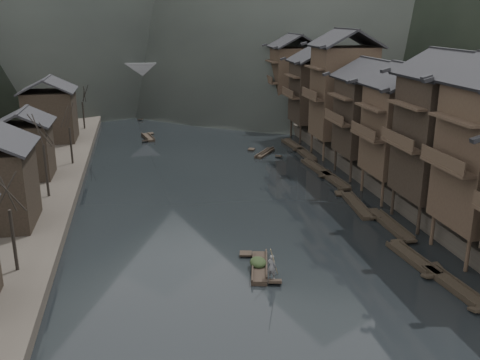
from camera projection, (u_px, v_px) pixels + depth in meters
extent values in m
plane|color=black|center=(264.00, 267.00, 39.43)|extent=(300.00, 300.00, 0.00)
cube|color=#2D2823|center=(424.00, 128.00, 82.93)|extent=(40.00, 200.00, 1.80)
cylinder|color=#34261D|center=(468.00, 255.00, 38.40)|extent=(0.30, 0.30, 2.90)
cylinder|color=#34261D|center=(432.00, 230.00, 42.90)|extent=(0.30, 0.30, 2.90)
cylinder|color=#34261D|center=(463.00, 227.00, 43.39)|extent=(0.30, 0.30, 2.90)
cube|color=#34261D|center=(447.00, 167.00, 38.70)|extent=(1.20, 5.70, 0.25)
cylinder|color=black|center=(419.00, 220.00, 44.96)|extent=(0.30, 0.30, 2.90)
cylinder|color=black|center=(393.00, 201.00, 49.46)|extent=(0.30, 0.30, 2.90)
cylinder|color=black|center=(449.00, 217.00, 45.45)|extent=(0.30, 0.30, 2.90)
cylinder|color=black|center=(420.00, 199.00, 49.95)|extent=(0.30, 0.30, 2.90)
cube|color=black|center=(445.00, 137.00, 45.85)|extent=(7.00, 6.00, 10.28)
cube|color=#34261D|center=(402.00, 145.00, 45.28)|extent=(1.20, 5.70, 0.25)
cylinder|color=#34261D|center=(382.00, 193.00, 51.52)|extent=(0.30, 0.30, 2.90)
cylinder|color=#34261D|center=(362.00, 179.00, 56.03)|extent=(0.30, 0.30, 2.90)
cylinder|color=#34261D|center=(409.00, 192.00, 52.02)|extent=(0.30, 0.30, 2.90)
cylinder|color=#34261D|center=(387.00, 178.00, 56.52)|extent=(0.30, 0.30, 2.90)
cube|color=#34261D|center=(406.00, 130.00, 52.67)|extent=(7.00, 6.00, 8.56)
cube|color=#34261D|center=(367.00, 136.00, 52.08)|extent=(1.20, 5.70, 0.25)
cylinder|color=black|center=(351.00, 171.00, 59.03)|extent=(0.30, 0.30, 2.90)
cylinder|color=black|center=(335.00, 159.00, 63.53)|extent=(0.30, 0.30, 2.90)
cylinder|color=black|center=(374.00, 169.00, 59.52)|extent=(0.30, 0.30, 2.90)
cylinder|color=black|center=(357.00, 158.00, 64.02)|extent=(0.30, 0.30, 2.90)
cube|color=black|center=(372.00, 117.00, 60.19)|extent=(7.00, 6.00, 8.39)
cube|color=#34261D|center=(338.00, 121.00, 59.60)|extent=(1.20, 5.70, 0.25)
cylinder|color=#34261D|center=(324.00, 151.00, 67.47)|extent=(0.30, 0.30, 2.90)
cylinder|color=#34261D|center=(312.00, 142.00, 71.97)|extent=(0.30, 0.30, 2.90)
cylinder|color=#34261D|center=(344.00, 150.00, 67.96)|extent=(0.30, 0.30, 2.90)
cylinder|color=#34261D|center=(331.00, 141.00, 72.46)|extent=(0.30, 0.30, 2.90)
cube|color=#34261D|center=(343.00, 92.00, 68.19)|extent=(7.00, 6.00, 11.34)
cube|color=#34261D|center=(313.00, 98.00, 67.65)|extent=(1.20, 5.70, 0.25)
cylinder|color=black|center=(300.00, 134.00, 76.84)|extent=(0.30, 0.30, 2.90)
cylinder|color=black|center=(291.00, 128.00, 81.34)|extent=(0.30, 0.30, 2.90)
cylinder|color=black|center=(319.00, 133.00, 77.33)|extent=(0.30, 0.30, 2.90)
cylinder|color=black|center=(308.00, 127.00, 81.84)|extent=(0.30, 0.30, 2.90)
cube|color=black|center=(317.00, 92.00, 77.97)|extent=(7.00, 6.00, 8.64)
cube|color=#34261D|center=(291.00, 96.00, 77.39)|extent=(1.20, 5.70, 0.25)
cylinder|color=#34261D|center=(279.00, 119.00, 88.10)|extent=(0.30, 0.30, 2.90)
cylinder|color=#34261D|center=(272.00, 114.00, 92.60)|extent=(0.30, 0.30, 2.90)
cylinder|color=#34261D|center=(295.00, 118.00, 88.59)|extent=(0.30, 0.30, 2.90)
cylinder|color=#34261D|center=(287.00, 113.00, 93.09)|extent=(0.30, 0.30, 2.90)
cube|color=#34261D|center=(294.00, 78.00, 89.03)|extent=(7.00, 6.00, 9.97)
cube|color=#34261D|center=(271.00, 82.00, 88.46)|extent=(1.20, 5.70, 0.25)
cube|color=black|center=(26.00, 149.00, 57.05)|extent=(5.00, 5.00, 5.80)
cube|color=black|center=(50.00, 114.00, 73.78)|extent=(6.50, 6.50, 6.80)
cylinder|color=black|center=(18.00, 237.00, 36.29)|extent=(0.24, 0.24, 4.41)
cylinder|color=black|center=(51.00, 168.00, 51.12)|extent=(0.24, 0.24, 5.14)
cylinder|color=black|center=(67.00, 144.00, 62.44)|extent=(0.24, 0.24, 4.31)
cylinder|color=black|center=(82.00, 114.00, 81.68)|extent=(0.24, 0.24, 4.08)
cube|color=black|center=(454.00, 287.00, 36.26)|extent=(1.64, 6.30, 0.30)
cube|color=black|center=(454.00, 284.00, 36.20)|extent=(1.68, 6.18, 0.10)
cube|color=black|center=(435.00, 265.00, 39.06)|extent=(1.00, 0.85, 0.33)
cube|color=black|center=(477.00, 308.00, 33.38)|extent=(1.00, 0.85, 0.33)
cube|color=black|center=(412.00, 259.00, 40.42)|extent=(1.58, 6.04, 0.30)
cube|color=black|center=(413.00, 257.00, 40.36)|extent=(1.62, 5.93, 0.10)
cube|color=black|center=(398.00, 242.00, 43.10)|extent=(0.99, 0.81, 0.33)
cube|color=black|center=(429.00, 275.00, 37.65)|extent=(0.99, 0.81, 0.33)
cube|color=black|center=(390.00, 226.00, 46.72)|extent=(1.13, 7.12, 0.30)
cube|color=black|center=(391.00, 224.00, 46.67)|extent=(1.18, 6.97, 0.10)
cube|color=black|center=(374.00, 211.00, 49.88)|extent=(0.94, 0.88, 0.35)
cube|color=black|center=(410.00, 240.00, 43.48)|extent=(0.94, 0.88, 0.35)
cube|color=black|center=(356.00, 205.00, 51.71)|extent=(1.77, 7.39, 0.30)
cube|color=black|center=(356.00, 203.00, 51.66)|extent=(1.81, 7.25, 0.10)
cube|color=black|center=(340.00, 193.00, 54.89)|extent=(1.01, 0.98, 0.36)
cube|color=black|center=(375.00, 216.00, 48.45)|extent=(1.01, 0.98, 0.36)
cube|color=black|center=(334.00, 180.00, 59.40)|extent=(1.49, 6.78, 0.30)
cube|color=black|center=(334.00, 179.00, 59.35)|extent=(1.54, 6.65, 0.10)
cube|color=black|center=(326.00, 171.00, 62.42)|extent=(0.98, 0.88, 0.34)
cube|color=black|center=(343.00, 188.00, 56.30)|extent=(0.98, 0.88, 0.34)
cube|color=black|center=(316.00, 168.00, 64.12)|extent=(1.60, 7.37, 0.30)
cube|color=black|center=(316.00, 167.00, 64.07)|extent=(1.65, 7.23, 0.10)
cube|color=black|center=(309.00, 159.00, 67.41)|extent=(0.99, 0.96, 0.36)
cube|color=black|center=(324.00, 175.00, 60.75)|extent=(0.99, 0.96, 0.36)
cube|color=black|center=(305.00, 154.00, 70.38)|extent=(1.14, 6.71, 0.30)
cube|color=black|center=(305.00, 153.00, 70.32)|extent=(1.19, 6.58, 0.10)
cube|color=black|center=(298.00, 148.00, 73.35)|extent=(0.94, 0.83, 0.34)
cube|color=black|center=(313.00, 160.00, 67.32)|extent=(0.94, 0.83, 0.34)
cube|color=black|center=(292.00, 145.00, 75.35)|extent=(1.58, 6.30, 0.30)
cube|color=black|center=(292.00, 144.00, 75.30)|extent=(1.62, 6.18, 0.10)
cube|color=black|center=(288.00, 139.00, 78.15)|extent=(0.99, 0.84, 0.33)
cube|color=black|center=(297.00, 149.00, 72.47)|extent=(0.99, 0.84, 0.33)
cube|color=black|center=(265.00, 153.00, 71.08)|extent=(3.70, 4.84, 0.30)
cube|color=black|center=(265.00, 152.00, 71.02)|extent=(3.68, 4.78, 0.10)
cube|color=black|center=(251.00, 149.00, 72.72)|extent=(1.06, 1.01, 0.30)
cube|color=black|center=(279.00, 155.00, 69.35)|extent=(1.06, 1.01, 0.30)
cube|color=black|center=(148.00, 137.00, 80.03)|extent=(1.95, 5.08, 0.30)
cube|color=black|center=(148.00, 136.00, 79.98)|extent=(1.98, 4.99, 0.10)
cube|color=black|center=(151.00, 133.00, 82.27)|extent=(0.95, 0.78, 0.30)
cube|color=black|center=(145.00, 140.00, 77.71)|extent=(0.95, 0.78, 0.30)
cube|color=black|center=(148.00, 117.00, 95.98)|extent=(3.68, 5.64, 0.30)
cube|color=black|center=(148.00, 116.00, 95.93)|extent=(3.67, 5.56, 0.10)
cube|color=black|center=(155.00, 113.00, 98.50)|extent=(1.09, 1.04, 0.32)
cube|color=black|center=(140.00, 119.00, 93.38)|extent=(1.09, 1.04, 0.32)
cube|color=black|center=(144.00, 110.00, 102.82)|extent=(1.23, 5.40, 0.30)
cube|color=black|center=(144.00, 109.00, 102.76)|extent=(1.28, 5.29, 0.10)
cube|color=black|center=(143.00, 107.00, 105.16)|extent=(0.88, 0.70, 0.31)
cube|color=black|center=(145.00, 112.00, 100.38)|extent=(0.88, 0.70, 0.31)
cube|color=#4C4C4F|center=(180.00, 71.00, 104.80)|extent=(40.00, 6.00, 1.60)
cube|color=#4C4C4F|center=(181.00, 65.00, 101.88)|extent=(40.00, 0.50, 1.00)
cube|color=#4C4C4F|center=(179.00, 63.00, 106.95)|extent=(40.00, 0.50, 1.00)
cube|color=#4C4C4F|center=(109.00, 93.00, 103.49)|extent=(3.20, 6.00, 6.40)
cube|color=#4C4C4F|center=(158.00, 92.00, 105.19)|extent=(3.20, 6.00, 6.40)
cube|color=#4C4C4F|center=(204.00, 90.00, 106.80)|extent=(3.20, 6.00, 6.40)
cube|color=#4C4C4F|center=(250.00, 89.00, 108.50)|extent=(3.20, 6.00, 6.40)
cube|color=black|center=(260.00, 268.00, 39.01)|extent=(2.22, 5.16, 0.30)
cube|color=black|center=(260.00, 265.00, 38.95)|extent=(2.25, 5.07, 0.10)
cube|color=black|center=(246.00, 253.00, 41.07)|extent=(1.05, 0.83, 0.30)
cube|color=black|center=(275.00, 280.00, 36.86)|extent=(1.05, 0.83, 0.30)
ellipsoid|color=black|center=(258.00, 258.00, 39.03)|extent=(1.21, 1.58, 0.72)
imported|color=#515254|center=(272.00, 264.00, 36.98)|extent=(0.77, 0.75, 1.79)
cylinder|color=#8C7A51|center=(275.00, 227.00, 36.22)|extent=(1.41, 2.78, 3.58)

